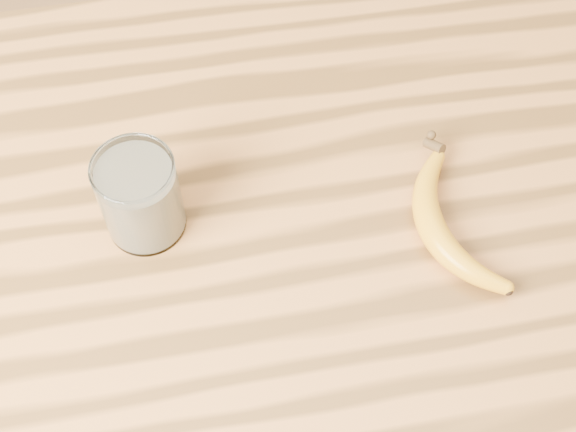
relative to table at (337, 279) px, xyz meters
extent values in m
cube|color=#B57334|center=(0.00, 0.00, 0.11)|extent=(1.20, 0.80, 0.04)
cylinder|color=brown|center=(0.54, 0.34, -0.34)|extent=(0.06, 0.06, 0.86)
cylinder|color=white|center=(-0.21, 0.04, 0.18)|extent=(0.09, 0.09, 0.11)
torus|color=white|center=(-0.21, 0.04, 0.24)|extent=(0.09, 0.09, 0.00)
cylinder|color=beige|center=(-0.21, 0.04, 0.18)|extent=(0.08, 0.08, 0.09)
camera|label=1|loc=(-0.14, -0.43, 0.89)|focal=50.00mm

